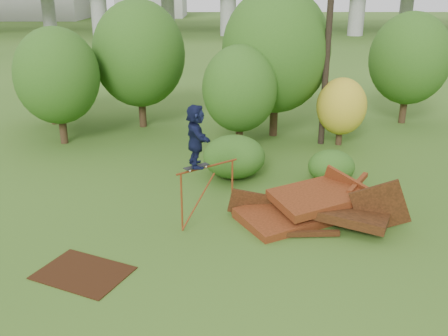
{
  "coord_description": "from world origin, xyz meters",
  "views": [
    {
      "loc": [
        -0.86,
        -12.74,
        7.1
      ],
      "look_at": [
        -0.8,
        2.0,
        1.6
      ],
      "focal_mm": 40.0,
      "sensor_mm": 36.0,
      "label": 1
    }
  ],
  "objects_px": {
    "scrap_pile": "(316,208)",
    "skater": "(196,136)",
    "utility_pole": "(329,31)",
    "flat_plate": "(83,273)"
  },
  "relations": [
    {
      "from": "scrap_pile",
      "to": "skater",
      "type": "distance_m",
      "value": 4.52
    },
    {
      "from": "skater",
      "to": "flat_plate",
      "type": "bearing_deg",
      "value": 120.69
    },
    {
      "from": "skater",
      "to": "scrap_pile",
      "type": "bearing_deg",
      "value": -96.78
    },
    {
      "from": "scrap_pile",
      "to": "utility_pole",
      "type": "xyz_separation_m",
      "value": [
        1.66,
        7.98,
        4.71
      ]
    },
    {
      "from": "flat_plate",
      "to": "utility_pole",
      "type": "relative_size",
      "value": 0.23
    },
    {
      "from": "scrap_pile",
      "to": "flat_plate",
      "type": "xyz_separation_m",
      "value": [
        -6.59,
        -3.13,
        -0.4
      ]
    },
    {
      "from": "skater",
      "to": "utility_pole",
      "type": "bearing_deg",
      "value": -45.78
    },
    {
      "from": "flat_plate",
      "to": "scrap_pile",
      "type": "bearing_deg",
      "value": 25.42
    },
    {
      "from": "scrap_pile",
      "to": "utility_pole",
      "type": "distance_m",
      "value": 9.42
    },
    {
      "from": "scrap_pile",
      "to": "flat_plate",
      "type": "bearing_deg",
      "value": -154.58
    }
  ]
}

